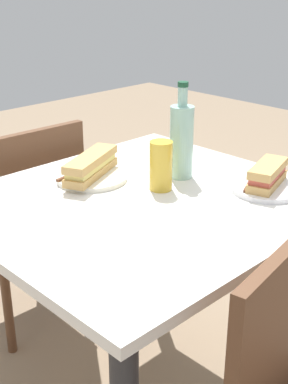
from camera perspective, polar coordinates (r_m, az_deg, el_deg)
The scene contains 10 objects.
dining_table at distance 1.60m, azimuth 0.00°, elevation -4.79°, with size 0.99×0.89×0.77m.
chair_far at distance 2.13m, azimuth -12.25°, elevation -2.50°, with size 0.41×0.41×0.86m.
plate_near at distance 1.65m, azimuth 12.99°, elevation 0.47°, with size 0.22×0.22×0.01m, color white.
baguette_sandwich_near at distance 1.63m, azimuth 13.11°, elevation 1.82°, with size 0.20×0.12×0.07m.
knife_near at distance 1.64m, azimuth 11.28°, elevation 1.00°, with size 0.17×0.09×0.01m.
plate_far at distance 1.69m, azimuth -5.65°, elevation 1.53°, with size 0.22×0.22×0.01m, color silver.
baguette_sandwich_far at distance 1.67m, azimuth -5.70°, elevation 2.86°, with size 0.26×0.17×0.07m.
knife_far at distance 1.70m, azimuth -7.45°, elevation 1.97°, with size 0.18×0.04×0.01m.
water_bottle at distance 1.67m, azimuth 4.05°, elevation 5.60°, with size 0.07×0.07×0.31m.
beer_glass at distance 1.59m, azimuth 1.83°, elevation 2.83°, with size 0.07×0.07×0.15m, color gold.
Camera 1 is at (-0.99, -1.02, 1.38)m, focal length 49.69 mm.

